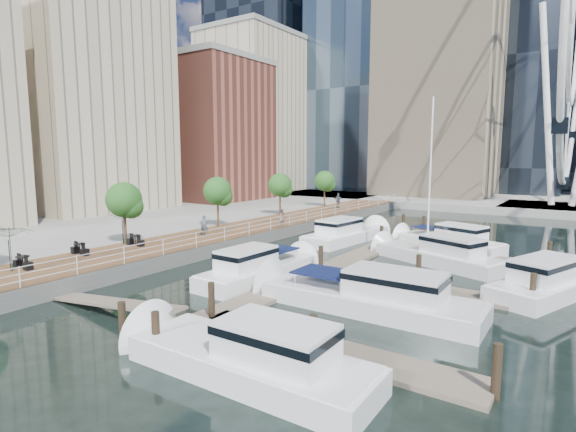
% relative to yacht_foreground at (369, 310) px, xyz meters
% --- Properties ---
extents(ground, '(520.00, 520.00, 0.00)m').
position_rel_yacht_foreground_xyz_m(ground, '(-8.41, -3.33, 0.00)').
color(ground, black).
rests_on(ground, ground).
extents(boardwalk, '(6.00, 60.00, 1.00)m').
position_rel_yacht_foreground_xyz_m(boardwalk, '(-17.41, 11.67, 0.50)').
color(boardwalk, brown).
rests_on(boardwalk, ground).
extents(seawall, '(0.25, 60.00, 1.00)m').
position_rel_yacht_foreground_xyz_m(seawall, '(-14.41, 11.67, 0.50)').
color(seawall, '#595954').
rests_on(seawall, ground).
extents(land_inland, '(48.00, 90.00, 1.00)m').
position_rel_yacht_foreground_xyz_m(land_inland, '(-44.41, 11.67, 0.50)').
color(land_inland, gray).
rests_on(land_inland, ground).
extents(land_far, '(200.00, 114.00, 1.00)m').
position_rel_yacht_foreground_xyz_m(land_far, '(-8.41, 98.67, 0.50)').
color(land_far, gray).
rests_on(land_far, ground).
extents(pier, '(14.00, 12.00, 1.00)m').
position_rel_yacht_foreground_xyz_m(pier, '(5.59, 48.67, 0.50)').
color(pier, gray).
rests_on(pier, ground).
extents(railing, '(0.10, 60.00, 1.05)m').
position_rel_yacht_foreground_xyz_m(railing, '(-14.51, 11.67, 1.52)').
color(railing, white).
rests_on(railing, boardwalk).
extents(floating_docks, '(16.00, 34.00, 2.60)m').
position_rel_yacht_foreground_xyz_m(floating_docks, '(-0.44, 6.65, 0.49)').
color(floating_docks, '#6D6051').
rests_on(floating_docks, ground).
extents(midrise_condos, '(19.00, 67.00, 28.00)m').
position_rel_yacht_foreground_xyz_m(midrise_condos, '(-41.97, 23.49, 13.42)').
color(midrise_condos, '#BCAD8E').
rests_on(midrise_condos, ground).
extents(street_trees, '(2.60, 42.60, 4.60)m').
position_rel_yacht_foreground_xyz_m(street_trees, '(-19.81, 10.67, 4.29)').
color(street_trees, '#3F2B1C').
rests_on(street_trees, ground).
extents(cafe_tables, '(2.50, 13.70, 0.74)m').
position_rel_yacht_foreground_xyz_m(cafe_tables, '(-18.81, -5.33, 1.37)').
color(cafe_tables, black).
rests_on(cafe_tables, ground).
extents(yacht_foreground, '(11.85, 3.26, 2.15)m').
position_rel_yacht_foreground_xyz_m(yacht_foreground, '(0.00, 0.00, 0.00)').
color(yacht_foreground, silver).
rests_on(yacht_foreground, ground).
extents(pedestrian_near, '(0.73, 0.72, 1.70)m').
position_rel_yacht_foreground_xyz_m(pedestrian_near, '(-17.30, 6.36, 1.85)').
color(pedestrian_near, '#495461').
rests_on(pedestrian_near, boardwalk).
extents(pedestrian_mid, '(0.96, 1.02, 1.66)m').
position_rel_yacht_foreground_xyz_m(pedestrian_mid, '(-15.05, 14.03, 1.83)').
color(pedestrian_mid, '#7C6655').
rests_on(pedestrian_mid, boardwalk).
extents(pedestrian_far, '(1.14, 0.50, 1.92)m').
position_rel_yacht_foreground_xyz_m(pedestrian_far, '(-17.44, 29.99, 1.96)').
color(pedestrian_far, '#363B44').
rests_on(pedestrian_far, boardwalk).
extents(moored_yachts, '(21.62, 30.88, 11.50)m').
position_rel_yacht_foreground_xyz_m(moored_yachts, '(-0.98, 9.02, 0.00)').
color(moored_yachts, silver).
rests_on(moored_yachts, ground).
extents(cafe_seating, '(4.89, 12.90, 2.73)m').
position_rel_yacht_foreground_xyz_m(cafe_seating, '(-18.87, -6.02, 2.30)').
color(cafe_seating, '#0E3518').
rests_on(cafe_seating, ground).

